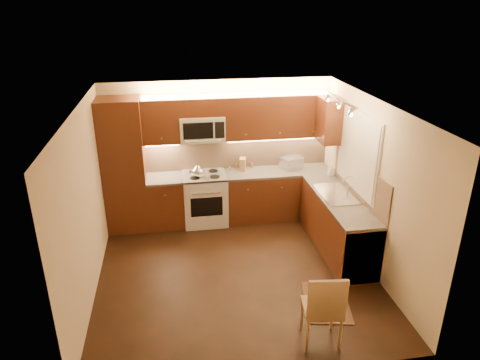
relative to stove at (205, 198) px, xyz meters
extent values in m
cube|color=black|center=(0.30, -1.68, -0.46)|extent=(4.00, 4.00, 0.01)
cube|color=beige|center=(0.30, -1.68, 2.04)|extent=(4.00, 4.00, 0.01)
cube|color=beige|center=(0.30, 0.32, 0.79)|extent=(4.00, 0.01, 2.50)
cube|color=beige|center=(0.30, -3.67, 0.79)|extent=(4.00, 0.01, 2.50)
cube|color=beige|center=(-1.70, -1.68, 0.79)|extent=(0.01, 4.00, 2.50)
cube|color=beige|center=(2.30, -1.68, 0.79)|extent=(0.01, 4.00, 2.50)
cube|color=#46220F|center=(-1.35, 0.02, 0.69)|extent=(0.70, 0.60, 2.30)
cube|color=#46220F|center=(-0.69, 0.02, -0.03)|extent=(0.62, 0.60, 0.86)
cube|color=#3A3735|center=(-0.69, 0.02, 0.42)|extent=(0.62, 0.60, 0.04)
cube|color=#46220F|center=(1.34, 0.02, -0.03)|extent=(1.92, 0.60, 0.86)
cube|color=#3A3735|center=(1.34, 0.02, 0.42)|extent=(1.92, 0.60, 0.04)
cube|color=#46220F|center=(2.00, -1.28, -0.03)|extent=(0.60, 2.00, 0.86)
cube|color=#3A3735|center=(2.00, -1.28, 0.42)|extent=(0.60, 2.00, 0.04)
cube|color=silver|center=(2.00, -1.98, -0.03)|extent=(0.58, 0.60, 0.84)
cube|color=tan|center=(0.65, 0.31, 0.74)|extent=(3.30, 0.02, 0.60)
cube|color=tan|center=(2.29, -1.28, 0.74)|extent=(0.02, 2.00, 0.60)
cube|color=#46220F|center=(-0.69, 0.15, 1.42)|extent=(0.62, 0.35, 0.75)
cube|color=#46220F|center=(1.34, 0.15, 1.42)|extent=(1.92, 0.35, 0.75)
cube|color=#46220F|center=(0.00, 0.15, 1.63)|extent=(0.76, 0.35, 0.31)
cube|color=#46220F|center=(2.12, -0.28, 1.42)|extent=(0.35, 0.50, 0.75)
cube|color=silver|center=(2.29, -1.12, 1.14)|extent=(0.03, 1.44, 1.24)
cube|color=silver|center=(2.27, -1.12, 1.14)|extent=(0.02, 1.36, 1.16)
cube|color=silver|center=(1.85, -1.27, 2.00)|extent=(0.04, 1.20, 0.03)
cube|color=silver|center=(1.59, 0.10, 0.55)|extent=(0.44, 0.40, 0.22)
cube|color=#996845|center=(0.71, 0.16, 0.55)|extent=(0.14, 0.19, 0.23)
cylinder|color=silver|center=(0.76, 0.22, 0.49)|extent=(0.06, 0.06, 0.09)
cylinder|color=brown|center=(0.89, 0.25, 0.49)|extent=(0.06, 0.06, 0.10)
cylinder|color=silver|center=(0.48, 0.15, 0.49)|extent=(0.05, 0.05, 0.10)
cylinder|color=brown|center=(0.61, 0.26, 0.49)|extent=(0.05, 0.05, 0.09)
imported|color=white|center=(2.19, -0.34, 0.54)|extent=(0.09, 0.09, 0.20)
cube|color=black|center=(1.39, -2.58, -0.45)|extent=(0.74, 0.97, 0.01)
camera|label=1|loc=(-0.53, -7.14, 3.34)|focal=32.95mm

